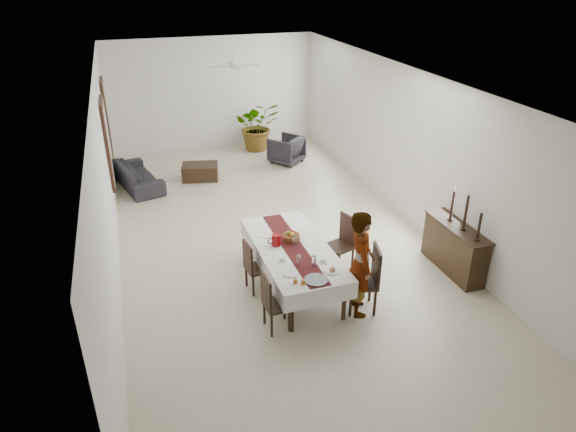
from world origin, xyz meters
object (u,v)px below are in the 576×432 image
(dining_table_top, at_px, (293,249))
(sideboard_body, at_px, (454,249))
(woman, at_px, (361,263))
(red_pitcher, at_px, (276,240))
(sofa, at_px, (138,176))

(dining_table_top, relative_size, sideboard_body, 1.66)
(dining_table_top, distance_m, sideboard_body, 2.96)
(dining_table_top, relative_size, woman, 1.36)
(red_pitcher, relative_size, sideboard_body, 0.14)
(woman, distance_m, sideboard_body, 2.27)
(woman, relative_size, sideboard_body, 1.22)
(dining_table_top, height_order, sofa, dining_table_top)
(dining_table_top, height_order, red_pitcher, red_pitcher)
(red_pitcher, distance_m, sideboard_body, 3.25)
(red_pitcher, bearing_deg, sideboard_body, -9.94)
(woman, xyz_separation_m, sofa, (-3.07, 6.34, -0.60))
(dining_table_top, xyz_separation_m, red_pitcher, (-0.25, 0.15, 0.14))
(dining_table_top, relative_size, sofa, 1.23)
(woman, bearing_deg, sideboard_body, -60.37)
(red_pitcher, distance_m, woman, 1.54)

